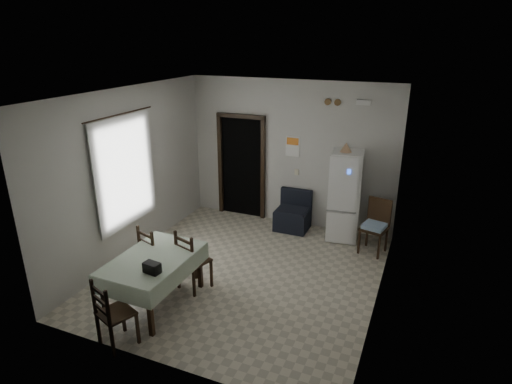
{
  "coord_description": "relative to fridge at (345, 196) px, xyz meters",
  "views": [
    {
      "loc": [
        2.54,
        -5.56,
        3.68
      ],
      "look_at": [
        0.0,
        0.5,
        1.25
      ],
      "focal_mm": 30.0,
      "sensor_mm": 36.0,
      "label": 1
    }
  ],
  "objects": [
    {
      "name": "ceiling",
      "position": [
        -1.2,
        -1.93,
        2.05
      ],
      "size": [
        4.2,
        4.5,
        0.02
      ],
      "primitive_type": null,
      "color": "white",
      "rests_on": "ground"
    },
    {
      "name": "curtain",
      "position": [
        -3.24,
        -2.13,
        0.7
      ],
      "size": [
        0.02,
        1.45,
        1.85
      ],
      "primitive_type": "cube",
      "color": "beige",
      "rests_on": "ground"
    },
    {
      "name": "curtain_rod",
      "position": [
        -3.23,
        -2.13,
        1.65
      ],
      "size": [
        0.02,
        1.6,
        0.02
      ],
      "primitive_type": "cylinder",
      "rotation": [
        1.57,
        0.0,
        0.0
      ],
      "color": "black",
      "rests_on": "ground"
    },
    {
      "name": "calendar_image",
      "position": [
        -1.15,
        0.3,
        0.87
      ],
      "size": [
        0.24,
        0.01,
        0.14
      ],
      "primitive_type": "cube",
      "color": "orange",
      "rests_on": "ground"
    },
    {
      "name": "wall_back",
      "position": [
        -1.2,
        0.32,
        0.6
      ],
      "size": [
        4.2,
        0.02,
        2.9
      ],
      "primitive_type": null,
      "color": "beige",
      "rests_on": "ground"
    },
    {
      "name": "doorway",
      "position": [
        -2.25,
        0.52,
        0.21
      ],
      "size": [
        1.06,
        0.52,
        2.22
      ],
      "color": "black",
      "rests_on": "ground"
    },
    {
      "name": "calendar",
      "position": [
        -1.15,
        0.31,
        0.77
      ],
      "size": [
        0.28,
        0.02,
        0.4
      ],
      "primitive_type": "cube",
      "color": "white",
      "rests_on": "ground"
    },
    {
      "name": "vent_right",
      "position": [
        -0.32,
        0.3,
        1.67
      ],
      "size": [
        0.12,
        0.03,
        0.12
      ],
      "primitive_type": "cylinder",
      "rotation": [
        1.57,
        0.0,
        0.0
      ],
      "color": "brown",
      "rests_on": "ground"
    },
    {
      "name": "dining_chair_near_head",
      "position": [
        -1.96,
        -4.09,
        -0.38
      ],
      "size": [
        0.52,
        0.52,
        0.94
      ],
      "primitive_type": null,
      "rotation": [
        0.0,
        0.0,
        2.78
      ],
      "color": "black",
      "rests_on": "ground"
    },
    {
      "name": "dining_chair_far_right",
      "position": [
        -1.73,
        -2.6,
        -0.37
      ],
      "size": [
        0.52,
        0.52,
        0.97
      ],
      "primitive_type": null,
      "rotation": [
        0.0,
        0.0,
        2.83
      ],
      "color": "black",
      "rests_on": "ground"
    },
    {
      "name": "window_recess",
      "position": [
        -3.35,
        -2.13,
        0.7
      ],
      "size": [
        0.1,
        1.2,
        1.6
      ],
      "primitive_type": "cube",
      "color": "silver",
      "rests_on": "ground"
    },
    {
      "name": "navy_seat",
      "position": [
        -1.01,
        -0.0,
        -0.47
      ],
      "size": [
        0.64,
        0.62,
        0.77
      ],
      "primitive_type": null,
      "rotation": [
        0.0,
        0.0,
        0.0
      ],
      "color": "black",
      "rests_on": "ground"
    },
    {
      "name": "emergency_light",
      "position": [
        0.15,
        0.28,
        1.7
      ],
      "size": [
        0.25,
        0.07,
        0.09
      ],
      "primitive_type": "cube",
      "color": "white",
      "rests_on": "ground"
    },
    {
      "name": "dining_chair_far_left",
      "position": [
        -2.37,
        -2.65,
        -0.37
      ],
      "size": [
        0.52,
        0.52,
        0.97
      ],
      "primitive_type": null,
      "rotation": [
        0.0,
        0.0,
        2.82
      ],
      "color": "black",
      "rests_on": "ground"
    },
    {
      "name": "wall_left",
      "position": [
        -3.3,
        -1.93,
        0.6
      ],
      "size": [
        0.02,
        4.5,
        2.9
      ],
      "primitive_type": null,
      "color": "beige",
      "rests_on": "ground"
    },
    {
      "name": "ground",
      "position": [
        -1.2,
        -1.93,
        -0.85
      ],
      "size": [
        4.5,
        4.5,
        0.0
      ],
      "primitive_type": "plane",
      "color": "#B8AF96",
      "rests_on": "ground"
    },
    {
      "name": "dining_table",
      "position": [
        -2.04,
        -3.17,
        -0.48
      ],
      "size": [
        0.96,
        1.45,
        0.75
      ],
      "primitive_type": null,
      "rotation": [
        0.0,
        0.0,
        -0.01
      ],
      "color": "#AABCA1",
      "rests_on": "ground"
    },
    {
      "name": "fridge",
      "position": [
        0.0,
        0.0,
        0.0
      ],
      "size": [
        0.62,
        0.62,
        1.7
      ],
      "primitive_type": null,
      "rotation": [
        0.0,
        0.0,
        0.13
      ],
      "color": "white",
      "rests_on": "ground"
    },
    {
      "name": "vent_left",
      "position": [
        -0.5,
        0.3,
        1.67
      ],
      "size": [
        0.12,
        0.03,
        0.12
      ],
      "primitive_type": "cylinder",
      "rotation": [
        1.57,
        0.0,
        0.0
      ],
      "color": "brown",
      "rests_on": "ground"
    },
    {
      "name": "tan_cone",
      "position": [
        -0.04,
        -0.03,
        0.94
      ],
      "size": [
        0.21,
        0.21,
        0.17
      ],
      "primitive_type": "cone",
      "rotation": [
        0.0,
        0.0,
        -0.02
      ],
      "color": "tan",
      "rests_on": "fridge"
    },
    {
      "name": "corner_chair",
      "position": [
        0.62,
        -0.39,
        -0.36
      ],
      "size": [
        0.51,
        0.51,
        0.98
      ],
      "primitive_type": null,
      "rotation": [
        0.0,
        0.0,
        -0.23
      ],
      "color": "black",
      "rests_on": "ground"
    },
    {
      "name": "wall_front",
      "position": [
        -1.2,
        -4.18,
        0.6
      ],
      "size": [
        4.2,
        0.02,
        2.9
      ],
      "primitive_type": null,
      "color": "beige",
      "rests_on": "ground"
    },
    {
      "name": "light_switch",
      "position": [
        -1.05,
        0.31,
        0.25
      ],
      "size": [
        0.08,
        0.02,
        0.12
      ],
      "primitive_type": "cube",
      "color": "beige",
      "rests_on": "ground"
    },
    {
      "name": "black_bag",
      "position": [
        -1.8,
        -3.51,
        -0.03
      ],
      "size": [
        0.24,
        0.16,
        0.14
      ],
      "primitive_type": "cube",
      "rotation": [
        0.0,
        0.0,
        -0.14
      ],
      "color": "black",
      "rests_on": "dining_table"
    },
    {
      "name": "wall_right",
      "position": [
        0.9,
        -1.93,
        0.6
      ],
      "size": [
        0.02,
        4.5,
        2.9
      ],
      "primitive_type": null,
      "color": "beige",
      "rests_on": "ground"
    }
  ]
}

